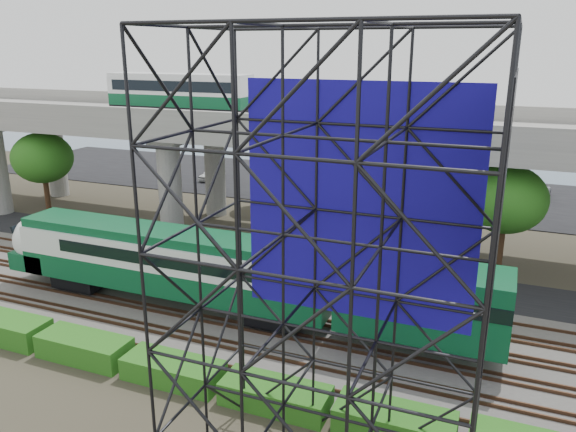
% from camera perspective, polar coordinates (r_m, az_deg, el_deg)
% --- Properties ---
extents(ground, '(140.00, 140.00, 0.00)m').
position_cam_1_polar(ground, '(30.48, -8.63, -11.66)').
color(ground, '#474233').
rests_on(ground, ground).
extents(ballast_bed, '(90.00, 12.00, 0.20)m').
position_cam_1_polar(ballast_bed, '(31.96, -6.80, -9.96)').
color(ballast_bed, slate).
rests_on(ballast_bed, ground).
extents(service_road, '(90.00, 5.00, 0.08)m').
position_cam_1_polar(service_road, '(38.96, -0.79, -4.86)').
color(service_road, black).
rests_on(service_road, ground).
extents(parking_lot, '(90.00, 18.00, 0.08)m').
position_cam_1_polar(parking_lot, '(60.30, 7.91, 2.88)').
color(parking_lot, black).
rests_on(parking_lot, ground).
extents(harbor_water, '(140.00, 40.00, 0.03)m').
position_cam_1_polar(harbor_water, '(81.38, 11.80, 6.30)').
color(harbor_water, '#465F73').
rests_on(harbor_water, ground).
extents(rail_tracks, '(90.00, 9.52, 0.16)m').
position_cam_1_polar(rail_tracks, '(31.88, -6.81, -9.67)').
color(rail_tracks, '#472D1E').
rests_on(rail_tracks, ballast_bed).
extents(commuter_train, '(29.30, 3.06, 4.30)m').
position_cam_1_polar(commuter_train, '(31.28, -8.59, -5.06)').
color(commuter_train, black).
rests_on(commuter_train, rail_tracks).
extents(overpass, '(80.00, 12.00, 12.40)m').
position_cam_1_polar(overpass, '(42.06, 1.08, 8.33)').
color(overpass, '#9E9B93').
rests_on(overpass, ground).
extents(scaffold_tower, '(9.36, 6.36, 15.00)m').
position_cam_1_polar(scaffold_tower, '(17.07, 4.26, -7.35)').
color(scaffold_tower, black).
rests_on(scaffold_tower, ground).
extents(hedge_strip, '(34.60, 1.80, 1.20)m').
position_cam_1_polar(hedge_strip, '(26.61, -11.58, -15.01)').
color(hedge_strip, '#1E5D15').
rests_on(hedge_strip, ground).
extents(trees, '(40.94, 16.94, 7.69)m').
position_cam_1_polar(trees, '(44.18, -3.56, 5.23)').
color(trees, '#382314').
rests_on(trees, ground).
extents(suv, '(5.15, 3.88, 1.30)m').
position_cam_1_polar(suv, '(47.37, -18.13, -0.84)').
color(suv, black).
rests_on(suv, service_road).
extents(parked_cars, '(36.04, 9.52, 1.29)m').
position_cam_1_polar(parked_cars, '(59.66, 8.58, 3.33)').
color(parked_cars, silver).
rests_on(parked_cars, parking_lot).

